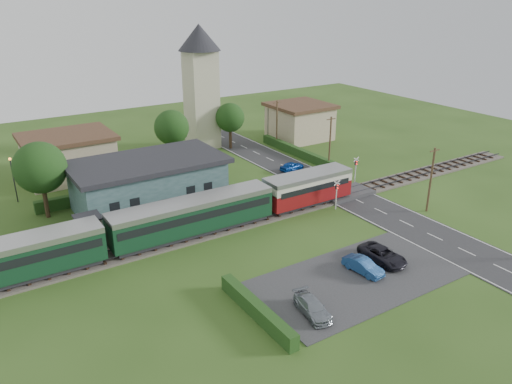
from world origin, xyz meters
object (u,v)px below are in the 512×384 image
house_east (300,121)px  crossing_signal_far (356,166)px  church_tower (201,78)px  equipment_hut (89,229)px  pedestrian_near (232,200)px  car_park_blue (363,266)px  car_park_dark (383,255)px  crossing_signal_near (337,191)px  pedestrian_far (131,225)px  station_building (149,183)px  car_park_silver (312,307)px  train (161,223)px  house_west (69,156)px  car_on_road (292,166)px

house_east → crossing_signal_far: bearing=-108.1°
church_tower → equipment_hut: bearing=-135.3°
house_east → pedestrian_near: 30.13m
car_park_blue → pedestrian_near: size_ratio=2.01×
church_tower → car_park_blue: bearing=-97.7°
crossing_signal_far → car_park_dark: bearing=-126.0°
crossing_signal_near → crossing_signal_far: bearing=33.7°
pedestrian_far → house_east: bearing=-41.2°
station_building → crossing_signal_far: bearing=-15.6°
church_tower → car_park_silver: (-12.50, -41.88, -9.58)m
crossing_signal_near → pedestrian_near: 11.12m
church_tower → car_park_blue: church_tower is taller
car_park_silver → pedestrian_far: size_ratio=2.16×
crossing_signal_near → pedestrian_far: bearing=166.0°
train → pedestrian_near: bearing=18.2°
house_east → car_park_silver: size_ratio=2.28×
train → car_park_silver: bearing=-73.0°
house_west → crossing_signal_near: house_west is taller
train → car_park_dark: (14.64, -13.18, -1.47)m
crossing_signal_near → car_park_dark: 11.62m
car_park_blue → equipment_hut: bearing=129.4°
church_tower → train: bearing=-123.7°
station_building → car_on_road: bearing=3.1°
car_on_road → car_park_silver: car_on_road is taller
house_west → house_east: bearing=-1.6°
church_tower → house_east: 17.21m
house_east → crossing_signal_far: 20.64m
car_park_blue → car_park_silver: 7.46m
pedestrian_near → pedestrian_far: (-10.98, -0.21, -0.01)m
equipment_hut → car_park_blue: 24.38m
train → car_park_silver: size_ratio=11.18×
house_west → car_on_road: (24.75, -12.93, -2.16)m
equipment_hut → house_west: 20.05m
car_park_blue → pedestrian_near: (-2.91, 16.59, 0.67)m
equipment_hut → house_east: (38.00, 18.80, 1.05)m
crossing_signal_far → pedestrian_far: size_ratio=1.83×
house_east → crossing_signal_near: (-13.60, -24.41, -0.66)m
station_building → car_park_dark: station_building is taller
church_tower → pedestrian_near: 26.04m
car_on_road → house_west: bearing=54.6°
equipment_hut → car_on_road: bearing=13.9°
crossing_signal_near → car_park_silver: 19.42m
house_west → crossing_signal_far: house_west is taller
house_east → pedestrian_far: size_ratio=4.91×
crossing_signal_near → pedestrian_near: size_ratio=1.81×
car_park_silver → station_building: bearing=104.7°
crossing_signal_near → pedestrian_far: crossing_signal_near is taller
car_park_silver → house_east: bearing=63.0°
equipment_hut → car_park_silver: equipment_hut is taller
train → church_tower: church_tower is taller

